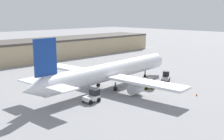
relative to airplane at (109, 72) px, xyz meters
The scene contains 8 objects.
ground_plane 3.74m from the airplane, ahead, with size 400.00×400.00×0.00m, color gray.
terminal_building 48.63m from the airplane, 72.18° to the left, with size 91.27×16.09×6.90m.
airplane is the anchor object (origin of this frame).
ground_crew_worker 10.59m from the airplane, 25.21° to the right, with size 0.38×0.38×1.72m.
baggage_tug 9.08m from the airplane, 47.24° to the right, with size 3.02×2.82×2.32m.
belt_loader_truck 15.44m from the airplane, 18.48° to the right, with size 3.39×3.12×2.21m.
pushback_tug 10.56m from the airplane, 151.32° to the right, with size 2.92×2.20×2.31m.
safety_cone_near 18.73m from the airplane, 63.46° to the right, with size 0.36×0.36×0.55m.
Camera 1 is at (-42.18, -42.93, 16.09)m, focal length 45.00 mm.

